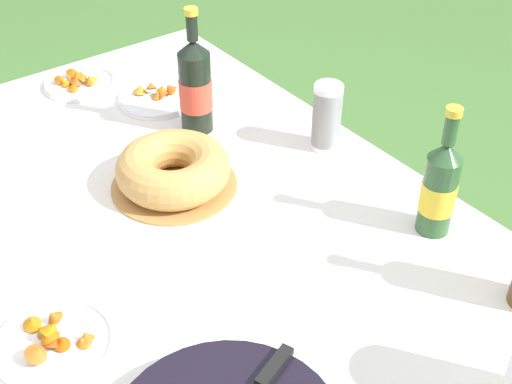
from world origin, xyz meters
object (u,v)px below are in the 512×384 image
at_px(cider_bottle_green, 440,187).
at_px(snack_plate_near, 79,82).
at_px(cup_stack, 327,117).
at_px(juice_bottle_red, 195,86).
at_px(bundt_cake, 173,170).
at_px(snack_plate_right, 157,97).
at_px(snack_plate_left, 53,342).

height_order(cider_bottle_green, snack_plate_near, cider_bottle_green).
height_order(cup_stack, juice_bottle_red, juice_bottle_red).
height_order(cup_stack, snack_plate_near, cup_stack).
bearing_deg(cup_stack, cider_bottle_green, -4.07).
bearing_deg(cider_bottle_green, bundt_cake, -141.83).
distance_m(cup_stack, snack_plate_near, 0.75).
bearing_deg(juice_bottle_red, snack_plate_right, -177.07).
distance_m(cider_bottle_green, snack_plate_right, 0.86).
bearing_deg(snack_plate_near, snack_plate_right, 33.63).
bearing_deg(snack_plate_near, juice_bottle_red, 20.41).
xyz_separation_m(bundt_cake, snack_plate_right, (-0.37, 0.17, -0.04)).
xyz_separation_m(cider_bottle_green, snack_plate_left, (-0.18, -0.79, -0.10)).
distance_m(snack_plate_near, snack_plate_left, 0.98).
relative_size(bundt_cake, cider_bottle_green, 0.98).
relative_size(snack_plate_left, snack_plate_right, 1.02).
xyz_separation_m(snack_plate_near, snack_plate_right, (0.21, 0.14, -0.00)).
bearing_deg(cup_stack, juice_bottle_red, -141.99).
bearing_deg(snack_plate_right, snack_plate_near, -146.37).
height_order(bundt_cake, snack_plate_left, bundt_cake).
xyz_separation_m(cup_stack, juice_bottle_red, (-0.27, -0.21, 0.04)).
distance_m(cup_stack, juice_bottle_red, 0.34).
xyz_separation_m(snack_plate_left, snack_plate_right, (-0.65, 0.60, -0.00)).
xyz_separation_m(cider_bottle_green, snack_plate_right, (-0.83, -0.19, -0.10)).
height_order(juice_bottle_red, snack_plate_near, juice_bottle_red).
xyz_separation_m(cup_stack, snack_plate_left, (0.20, -0.82, -0.07)).
height_order(snack_plate_near, snack_plate_right, same).
relative_size(cider_bottle_green, snack_plate_right, 1.38).
height_order(bundt_cake, cider_bottle_green, cider_bottle_green).
distance_m(snack_plate_near, snack_plate_right, 0.25).
bearing_deg(snack_plate_left, snack_plate_right, 137.45).
xyz_separation_m(bundt_cake, cup_stack, (0.08, 0.39, 0.04)).
distance_m(bundt_cake, snack_plate_right, 0.41).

